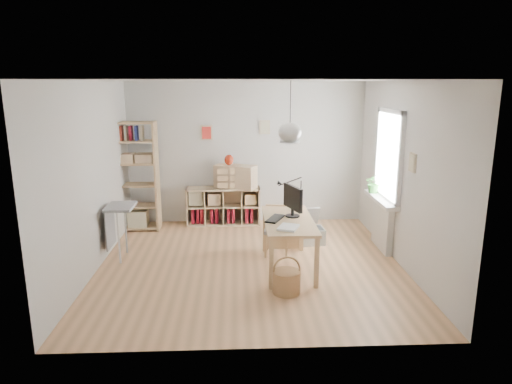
{
  "coord_description": "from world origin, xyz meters",
  "views": [
    {
      "loc": [
        -0.2,
        -6.44,
        2.67
      ],
      "look_at": [
        0.1,
        0.3,
        1.05
      ],
      "focal_mm": 32.0,
      "sensor_mm": 36.0,
      "label": 1
    }
  ],
  "objects_px": {
    "storage_chest": "(308,232)",
    "cube_shelf": "(222,209)",
    "monitor": "(293,199)",
    "drawer_chest": "(236,177)",
    "tall_bookshelf": "(135,172)",
    "chair": "(277,227)",
    "desk": "(288,225)"
  },
  "relations": [
    {
      "from": "tall_bookshelf",
      "to": "storage_chest",
      "type": "distance_m",
      "value": 3.3
    },
    {
      "from": "monitor",
      "to": "chair",
      "type": "bearing_deg",
      "value": 91.92
    },
    {
      "from": "cube_shelf",
      "to": "storage_chest",
      "type": "relative_size",
      "value": 2.22
    },
    {
      "from": "desk",
      "to": "storage_chest",
      "type": "height_order",
      "value": "desk"
    },
    {
      "from": "tall_bookshelf",
      "to": "desk",
      "type": "bearing_deg",
      "value": -37.01
    },
    {
      "from": "desk",
      "to": "chair",
      "type": "relative_size",
      "value": 1.94
    },
    {
      "from": "chair",
      "to": "tall_bookshelf",
      "type": "bearing_deg",
      "value": 159.75
    },
    {
      "from": "desk",
      "to": "monitor",
      "type": "distance_m",
      "value": 0.38
    },
    {
      "from": "monitor",
      "to": "drawer_chest",
      "type": "height_order",
      "value": "monitor"
    },
    {
      "from": "cube_shelf",
      "to": "storage_chest",
      "type": "xyz_separation_m",
      "value": [
        1.49,
        -1.14,
        -0.12
      ]
    },
    {
      "from": "desk",
      "to": "cube_shelf",
      "type": "bearing_deg",
      "value": 114.61
    },
    {
      "from": "chair",
      "to": "cube_shelf",
      "type": "bearing_deg",
      "value": 127.54
    },
    {
      "from": "cube_shelf",
      "to": "monitor",
      "type": "bearing_deg",
      "value": -62.46
    },
    {
      "from": "chair",
      "to": "storage_chest",
      "type": "bearing_deg",
      "value": 48.29
    },
    {
      "from": "chair",
      "to": "drawer_chest",
      "type": "relative_size",
      "value": 1.01
    },
    {
      "from": "cube_shelf",
      "to": "chair",
      "type": "relative_size",
      "value": 1.81
    },
    {
      "from": "storage_chest",
      "to": "drawer_chest",
      "type": "relative_size",
      "value": 0.83
    },
    {
      "from": "cube_shelf",
      "to": "chair",
      "type": "height_order",
      "value": "chair"
    },
    {
      "from": "cube_shelf",
      "to": "drawer_chest",
      "type": "bearing_deg",
      "value": -8.97
    },
    {
      "from": "chair",
      "to": "storage_chest",
      "type": "relative_size",
      "value": 1.23
    },
    {
      "from": "chair",
      "to": "drawer_chest",
      "type": "height_order",
      "value": "drawer_chest"
    },
    {
      "from": "cube_shelf",
      "to": "desk",
      "type": "bearing_deg",
      "value": -65.39
    },
    {
      "from": "tall_bookshelf",
      "to": "storage_chest",
      "type": "xyz_separation_m",
      "value": [
        3.06,
        -0.86,
        -0.91
      ]
    },
    {
      "from": "cube_shelf",
      "to": "tall_bookshelf",
      "type": "bearing_deg",
      "value": -169.81
    },
    {
      "from": "storage_chest",
      "to": "monitor",
      "type": "relative_size",
      "value": 1.22
    },
    {
      "from": "desk",
      "to": "drawer_chest",
      "type": "xyz_separation_m",
      "value": [
        -0.76,
        2.19,
        0.28
      ]
    },
    {
      "from": "desk",
      "to": "tall_bookshelf",
      "type": "height_order",
      "value": "tall_bookshelf"
    },
    {
      "from": "cube_shelf",
      "to": "chair",
      "type": "distance_m",
      "value": 1.87
    },
    {
      "from": "storage_chest",
      "to": "cube_shelf",
      "type": "bearing_deg",
      "value": 138.06
    },
    {
      "from": "cube_shelf",
      "to": "tall_bookshelf",
      "type": "relative_size",
      "value": 0.7
    },
    {
      "from": "storage_chest",
      "to": "drawer_chest",
      "type": "xyz_separation_m",
      "value": [
        -1.23,
        1.1,
        0.76
      ]
    },
    {
      "from": "storage_chest",
      "to": "monitor",
      "type": "height_order",
      "value": "monitor"
    }
  ]
}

